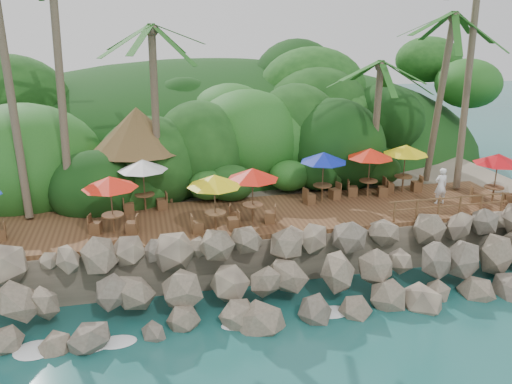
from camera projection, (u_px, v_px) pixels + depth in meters
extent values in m
plane|color=#19514F|center=(291.00, 326.00, 19.85)|extent=(140.00, 140.00, 0.00)
cube|color=gray|center=(222.00, 179.00, 34.33)|extent=(32.00, 25.20, 2.10)
ellipsoid|color=#143811|center=(207.00, 165.00, 41.60)|extent=(44.80, 28.00, 15.40)
cube|color=brown|center=(256.00, 216.00, 24.71)|extent=(26.00, 5.00, 0.20)
ellipsoid|color=white|center=(40.00, 352.00, 18.22)|extent=(1.20, 0.80, 0.06)
ellipsoid|color=white|center=(128.00, 341.00, 18.85)|extent=(1.20, 0.80, 0.06)
ellipsoid|color=white|center=(211.00, 331.00, 19.48)|extent=(1.20, 0.80, 0.06)
ellipsoid|color=white|center=(289.00, 321.00, 20.12)|extent=(1.20, 0.80, 0.06)
ellipsoid|color=white|center=(362.00, 312.00, 20.75)|extent=(1.20, 0.80, 0.06)
ellipsoid|color=white|center=(431.00, 303.00, 21.38)|extent=(1.20, 0.80, 0.06)
ellipsoid|color=white|center=(495.00, 295.00, 22.02)|extent=(1.20, 0.80, 0.06)
cylinder|color=brown|center=(11.00, 94.00, 23.13)|extent=(0.94, 2.36, 11.06)
cylinder|color=brown|center=(60.00, 77.00, 23.70)|extent=(0.50, 2.66, 12.34)
cylinder|color=brown|center=(156.00, 117.00, 25.29)|extent=(0.62, 0.61, 8.43)
ellipsoid|color=#23601E|center=(150.00, 26.00, 23.97)|extent=(6.00, 6.00, 2.40)
cylinder|color=brown|center=(376.00, 125.00, 28.14)|extent=(0.54, 0.76, 6.63)
ellipsoid|color=#23601E|center=(381.00, 62.00, 27.10)|extent=(6.00, 6.00, 2.40)
cylinder|color=brown|center=(468.00, 82.00, 27.41)|extent=(1.46, 2.22, 11.11)
cylinder|color=brown|center=(439.00, 102.00, 27.98)|extent=(0.44, 1.28, 9.01)
ellipsoid|color=#23601E|center=(449.00, 13.00, 26.57)|extent=(6.00, 6.00, 2.40)
cylinder|color=brown|center=(112.00, 183.00, 25.33)|extent=(0.16, 0.16, 2.40)
cylinder|color=brown|center=(170.00, 179.00, 25.93)|extent=(0.16, 0.16, 2.40)
cylinder|color=brown|center=(113.00, 168.00, 27.93)|extent=(0.16, 0.16, 2.40)
cylinder|color=brown|center=(166.00, 165.00, 28.52)|extent=(0.16, 0.16, 2.40)
cone|color=brown|center=(137.00, 129.00, 26.20)|extent=(4.73, 4.73, 2.20)
cylinder|color=brown|center=(145.00, 203.00, 24.97)|extent=(0.09, 0.09, 0.83)
cylinder|color=brown|center=(145.00, 194.00, 24.83)|extent=(0.94, 0.94, 0.06)
cylinder|color=brown|center=(144.00, 187.00, 24.71)|extent=(0.06, 0.06, 2.45)
cone|color=silver|center=(143.00, 165.00, 24.38)|extent=(2.34, 2.34, 0.50)
cube|color=brown|center=(129.00, 208.00, 24.78)|extent=(0.51, 0.51, 0.51)
cube|color=brown|center=(162.00, 204.00, 25.25)|extent=(0.51, 0.51, 0.51)
cylinder|color=brown|center=(403.00, 184.00, 27.79)|extent=(0.09, 0.09, 0.83)
cylinder|color=brown|center=(403.00, 176.00, 27.66)|extent=(0.94, 0.94, 0.06)
cylinder|color=brown|center=(404.00, 169.00, 27.53)|extent=(0.06, 0.06, 2.45)
cone|color=yellow|center=(406.00, 150.00, 27.20)|extent=(2.34, 2.34, 0.50)
cube|color=brown|center=(388.00, 188.00, 27.74)|extent=(0.51, 0.51, 0.51)
cube|color=brown|center=(416.00, 186.00, 27.94)|extent=(0.51, 0.51, 0.51)
cylinder|color=brown|center=(114.00, 224.00, 22.37)|extent=(0.09, 0.09, 0.83)
cylinder|color=brown|center=(113.00, 215.00, 22.24)|extent=(0.94, 0.94, 0.06)
cylinder|color=brown|center=(112.00, 206.00, 22.12)|extent=(0.06, 0.06, 2.45)
cone|color=red|center=(110.00, 182.00, 21.78)|extent=(2.34, 2.34, 0.50)
cube|color=brown|center=(96.00, 228.00, 22.42)|extent=(0.56, 0.56, 0.51)
cube|color=brown|center=(132.00, 228.00, 22.42)|extent=(0.56, 0.56, 0.51)
cylinder|color=brown|center=(322.00, 193.00, 26.32)|extent=(0.09, 0.09, 0.83)
cylinder|color=brown|center=(322.00, 185.00, 26.19)|extent=(0.94, 0.94, 0.06)
cylinder|color=brown|center=(323.00, 178.00, 26.06)|extent=(0.06, 0.06, 2.45)
cone|color=#0B1C99|center=(324.00, 157.00, 25.73)|extent=(2.34, 2.34, 0.50)
cube|color=brown|center=(309.00, 199.00, 26.01)|extent=(0.58, 0.58, 0.51)
cube|color=brown|center=(334.00, 194.00, 26.73)|extent=(0.58, 0.58, 0.51)
cube|color=brown|center=(0.00, 234.00, 21.74)|extent=(0.54, 0.54, 0.51)
cylinder|color=brown|center=(493.00, 195.00, 26.02)|extent=(0.09, 0.09, 0.83)
cylinder|color=brown|center=(494.00, 187.00, 25.88)|extent=(0.94, 0.94, 0.06)
cylinder|color=brown|center=(495.00, 180.00, 25.76)|extent=(0.06, 0.06, 2.45)
cone|color=red|center=(498.00, 159.00, 25.43)|extent=(2.34, 2.34, 0.50)
cube|color=brown|center=(476.00, 197.00, 26.20)|extent=(0.62, 0.62, 0.51)
cube|color=brown|center=(509.00, 199.00, 25.93)|extent=(0.62, 0.62, 0.51)
cylinder|color=brown|center=(368.00, 189.00, 27.07)|extent=(0.09, 0.09, 0.83)
cylinder|color=brown|center=(368.00, 181.00, 26.93)|extent=(0.94, 0.94, 0.06)
cylinder|color=brown|center=(369.00, 173.00, 26.81)|extent=(0.06, 0.06, 2.45)
cone|color=red|center=(370.00, 153.00, 26.48)|extent=(2.34, 2.34, 0.50)
cube|color=brown|center=(352.00, 191.00, 27.14)|extent=(0.57, 0.57, 0.51)
cube|color=brown|center=(383.00, 192.00, 27.09)|extent=(0.57, 0.57, 0.51)
cylinder|color=brown|center=(253.00, 214.00, 23.58)|extent=(0.09, 0.09, 0.83)
cylinder|color=brown|center=(253.00, 205.00, 23.44)|extent=(0.94, 0.94, 0.06)
cylinder|color=brown|center=(253.00, 197.00, 23.32)|extent=(0.06, 0.06, 2.45)
cone|color=red|center=(253.00, 174.00, 22.99)|extent=(2.34, 2.34, 0.50)
cube|color=brown|center=(235.00, 217.00, 23.65)|extent=(0.57, 0.57, 0.51)
cube|color=brown|center=(270.00, 217.00, 23.60)|extent=(0.57, 0.57, 0.51)
cylinder|color=brown|center=(215.00, 222.00, 22.61)|extent=(0.09, 0.09, 0.83)
cylinder|color=brown|center=(215.00, 213.00, 22.48)|extent=(0.94, 0.94, 0.06)
cylinder|color=brown|center=(215.00, 204.00, 22.36)|extent=(0.06, 0.06, 2.45)
cone|color=yellow|center=(214.00, 180.00, 22.02)|extent=(2.34, 2.34, 0.50)
cube|color=brown|center=(198.00, 227.00, 22.47)|extent=(0.49, 0.49, 0.51)
cube|color=brown|center=(233.00, 224.00, 22.85)|extent=(0.49, 0.49, 0.51)
cylinder|color=brown|center=(394.00, 212.00, 23.58)|extent=(0.10, 0.10, 1.00)
cylinder|color=brown|center=(417.00, 210.00, 23.81)|extent=(0.10, 0.10, 1.00)
cylinder|color=brown|center=(439.00, 208.00, 24.05)|extent=(0.10, 0.10, 1.00)
cylinder|color=brown|center=(460.00, 206.00, 24.28)|extent=(0.10, 0.10, 1.00)
cylinder|color=brown|center=(481.00, 204.00, 24.51)|extent=(0.10, 0.10, 1.00)
cylinder|color=brown|center=(502.00, 203.00, 24.74)|extent=(0.10, 0.10, 1.00)
cube|color=brown|center=(451.00, 198.00, 24.02)|extent=(6.10, 0.06, 0.06)
cube|color=brown|center=(450.00, 206.00, 24.15)|extent=(6.10, 0.06, 0.06)
imported|color=white|center=(441.00, 186.00, 25.84)|extent=(0.67, 0.44, 1.83)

